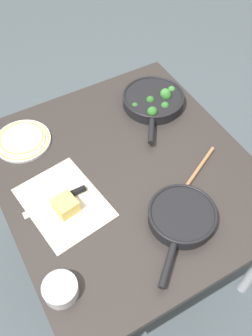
{
  "coord_description": "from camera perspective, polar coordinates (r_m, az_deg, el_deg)",
  "views": [
    {
      "loc": [
        -0.78,
        0.44,
        1.91
      ],
      "look_at": [
        0.0,
        0.0,
        0.76
      ],
      "focal_mm": 40.0,
      "sensor_mm": 36.0,
      "label": 1
    }
  ],
  "objects": [
    {
      "name": "dinner_plate_stack",
      "position": [
        1.62,
        -15.53,
        4.19
      ],
      "size": [
        0.24,
        0.24,
        0.03
      ],
      "color": "white",
      "rests_on": "dining_table_red"
    },
    {
      "name": "grater_knife",
      "position": [
        1.41,
        -9.37,
        -4.47
      ],
      "size": [
        0.03,
        0.25,
        0.02
      ],
      "rotation": [
        0.0,
        0.0,
        1.55
      ],
      "color": "silver",
      "rests_on": "dining_table_red"
    },
    {
      "name": "ground_plane",
      "position": [
        2.11,
        -0.0,
        -12.67
      ],
      "size": [
        14.0,
        14.0,
        0.0
      ],
      "primitive_type": "plane",
      "color": "#424C51"
    },
    {
      "name": "skillet_eggs",
      "position": [
        1.34,
        8.51,
        -7.36
      ],
      "size": [
        0.31,
        0.34,
        0.05
      ],
      "rotation": [
        0.0,
        0.0,
        2.3
      ],
      "color": "black",
      "rests_on": "dining_table_red"
    },
    {
      "name": "parchment_sheet",
      "position": [
        1.41,
        -9.45,
        -5.18
      ],
      "size": [
        0.37,
        0.31,
        0.0
      ],
      "color": "beige",
      "rests_on": "dining_table_red"
    },
    {
      "name": "wooden_spoon",
      "position": [
        1.44,
        9.0,
        -3.01
      ],
      "size": [
        0.2,
        0.36,
        0.02
      ],
      "rotation": [
        0.0,
        0.0,
        2.03
      ],
      "color": "#996B42",
      "rests_on": "dining_table_red"
    },
    {
      "name": "cheese_block",
      "position": [
        1.37,
        -9.2,
        -5.64
      ],
      "size": [
        0.09,
        0.09,
        0.06
      ],
      "color": "#E0C15B",
      "rests_on": "dining_table_red"
    },
    {
      "name": "dining_table_red",
      "position": [
        1.54,
        -0.0,
        -2.36
      ],
      "size": [
        1.06,
        0.97,
        0.74
      ],
      "color": "#2D2826",
      "rests_on": "ground_plane"
    },
    {
      "name": "skillet_broccoli",
      "position": [
        1.72,
        4.29,
        10.34
      ],
      "size": [
        0.37,
        0.3,
        0.08
      ],
      "rotation": [
        0.0,
        0.0,
        2.54
      ],
      "color": "black",
      "rests_on": "dining_table_red"
    },
    {
      "name": "prep_bowl_steel",
      "position": [
        1.24,
        -9.96,
        -17.75
      ],
      "size": [
        0.11,
        0.11,
        0.05
      ],
      "color": "#B7B7BC",
      "rests_on": "dining_table_red"
    }
  ]
}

